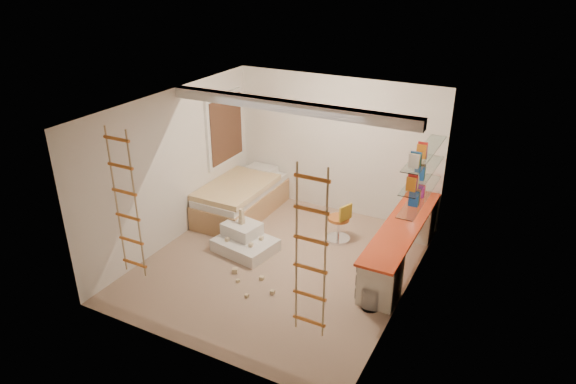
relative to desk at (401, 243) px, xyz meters
The scene contains 15 objects.
floor 1.96m from the desk, 153.35° to the right, with size 4.50×4.50×0.00m, color #9E7E65.
ceiling_beam 2.78m from the desk, 161.89° to the right, with size 4.00×0.18×0.16m, color white.
window_frame 3.91m from the desk, behind, with size 0.06×1.15×1.35m, color white.
window_blind 3.88m from the desk, behind, with size 0.02×1.00×1.20m, color #4C2D1E.
rope_ladder_left 4.18m from the desk, 139.59° to the right, with size 0.41×0.04×2.13m, color orange, non-canonical shape.
rope_ladder_right 2.86m from the desk, 98.00° to the right, with size 0.41×0.04×2.13m, color orange, non-canonical shape.
waste_bin 1.30m from the desk, 91.86° to the right, with size 0.25×0.25×0.31m, color white.
desk is the anchor object (origin of this frame).
shelves 1.14m from the desk, 60.31° to the left, with size 0.25×1.80×0.71m.
bed 3.22m from the desk, behind, with size 1.02×2.00×0.69m.
task_lamp 1.21m from the desk, 92.80° to the left, with size 0.14×0.36×0.57m.
swivel_chair 1.20m from the desk, 166.52° to the left, with size 0.55×0.55×0.72m.
play_platform 2.57m from the desk, 163.37° to the right, with size 1.06×0.89×0.42m.
toy_blocks 2.45m from the desk, 152.83° to the right, with size 1.30×1.31×0.69m.
books 1.27m from the desk, 60.31° to the left, with size 0.14×0.64×0.92m.
Camera 1 is at (3.37, -6.16, 4.50)m, focal length 32.00 mm.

